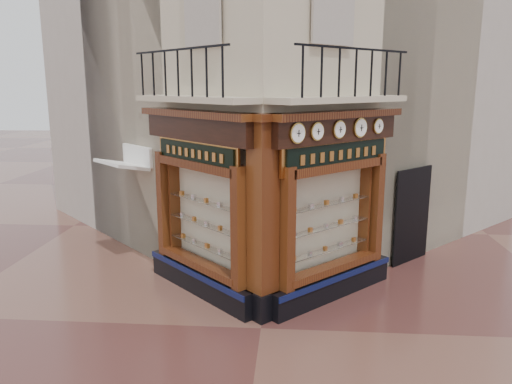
# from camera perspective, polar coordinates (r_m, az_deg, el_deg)

# --- Properties ---
(ground) EXTENTS (80.00, 80.00, 0.00)m
(ground) POSITION_cam_1_polar(r_m,az_deg,el_deg) (9.72, 0.57, -15.31)
(ground) COLOR #522A26
(ground) RESTS_ON ground
(main_building) EXTENTS (11.31, 11.31, 12.00)m
(main_building) POSITION_cam_1_polar(r_m,az_deg,el_deg) (14.85, 2.27, 18.00)
(main_building) COLOR #C3B598
(main_building) RESTS_ON ground
(neighbour_left) EXTENTS (11.31, 11.31, 11.00)m
(neighbour_left) POSITION_cam_1_polar(r_m,az_deg,el_deg) (17.53, -5.84, 15.41)
(neighbour_left) COLOR #B6AA9F
(neighbour_left) RESTS_ON ground
(neighbour_right) EXTENTS (11.31, 11.31, 11.00)m
(neighbour_right) POSITION_cam_1_polar(r_m,az_deg,el_deg) (17.37, 11.06, 15.29)
(neighbour_right) COLOR #B6AA9F
(neighbour_right) RESTS_ON ground
(shopfront_left) EXTENTS (2.86, 2.86, 3.98)m
(shopfront_left) POSITION_cam_1_polar(r_m,az_deg,el_deg) (10.66, -6.42, -1.52)
(shopfront_left) COLOR black
(shopfront_left) RESTS_ON ground
(shopfront_right) EXTENTS (2.86, 2.86, 3.98)m
(shopfront_right) POSITION_cam_1_polar(r_m,az_deg,el_deg) (10.51, 8.83, -1.79)
(shopfront_right) COLOR black
(shopfront_right) RESTS_ON ground
(corner_pilaster) EXTENTS (0.85, 0.85, 3.98)m
(corner_pilaster) POSITION_cam_1_polar(r_m,az_deg,el_deg) (9.47, 0.79, -3.38)
(corner_pilaster) COLOR black
(corner_pilaster) RESTS_ON ground
(balcony) EXTENTS (5.94, 2.97, 1.03)m
(balcony) POSITION_cam_1_polar(r_m,az_deg,el_deg) (10.11, 1.18, 10.64)
(balcony) COLOR #C3B598
(balcony) RESTS_ON ground
(clock_a) EXTENTS (0.31, 0.31, 0.38)m
(clock_a) POSITION_cam_1_polar(r_m,az_deg,el_deg) (9.17, 4.76, 6.71)
(clock_a) COLOR #B08C3A
(clock_a) RESTS_ON ground
(clock_b) EXTENTS (0.28, 0.28, 0.35)m
(clock_b) POSITION_cam_1_polar(r_m,az_deg,el_deg) (9.55, 7.00, 6.88)
(clock_b) COLOR #B08C3A
(clock_b) RESTS_ON ground
(clock_c) EXTENTS (0.29, 0.29, 0.36)m
(clock_c) POSITION_cam_1_polar(r_m,az_deg,el_deg) (10.03, 9.50, 7.05)
(clock_c) COLOR #B08C3A
(clock_c) RESTS_ON ground
(clock_d) EXTENTS (0.33, 0.33, 0.41)m
(clock_d) POSITION_cam_1_polar(r_m,az_deg,el_deg) (10.55, 11.83, 7.20)
(clock_d) COLOR #B08C3A
(clock_d) RESTS_ON ground
(clock_e) EXTENTS (0.26, 0.26, 0.32)m
(clock_e) POSITION_cam_1_polar(r_m,az_deg,el_deg) (11.03, 13.79, 7.32)
(clock_e) COLOR #B08C3A
(clock_e) RESTS_ON ground
(awning) EXTENTS (1.64, 1.64, 0.26)m
(awning) POSITION_cam_1_polar(r_m,az_deg,el_deg) (13.69, -14.55, -7.37)
(awning) COLOR white
(awning) RESTS_ON ground
(signboard_left) EXTENTS (2.05, 2.05, 0.55)m
(signboard_left) POSITION_cam_1_polar(r_m,az_deg,el_deg) (10.41, -6.92, 4.43)
(signboard_left) COLOR #BF7B38
(signboard_left) RESTS_ON ground
(signboard_right) EXTENTS (2.29, 2.29, 0.61)m
(signboard_right) POSITION_cam_1_polar(r_m,az_deg,el_deg) (10.25, 9.37, 4.24)
(signboard_right) COLOR #BF7B38
(signboard_right) RESTS_ON ground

